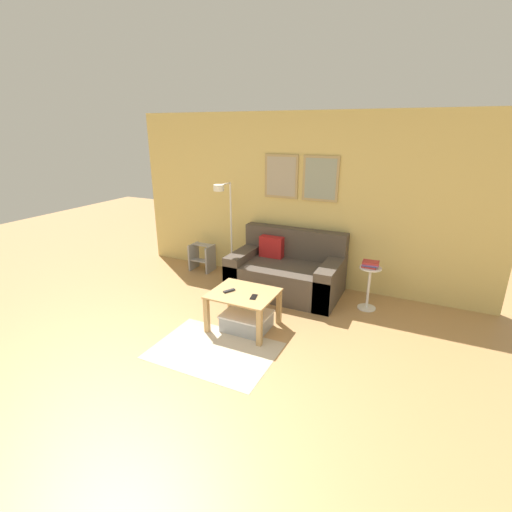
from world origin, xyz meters
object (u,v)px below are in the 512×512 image
book_stack (370,264)px  floor_lamp (226,220)px  side_table (369,284)px  remote_control (229,291)px  cell_phone (254,297)px  step_stool (202,257)px  couch (287,272)px  coffee_table (243,300)px  storage_bin (247,321)px

book_stack → floor_lamp: bearing=178.1°
side_table → remote_control: 1.89m
floor_lamp → cell_phone: size_ratio=11.00×
step_stool → floor_lamp: bearing=-16.1°
couch → book_stack: (1.18, -0.06, 0.33)m
book_stack → remote_control: 1.88m
couch → cell_phone: (0.09, -1.29, 0.17)m
couch → step_stool: size_ratio=3.51×
cell_phone → floor_lamp: bearing=118.9°
book_stack → step_stool: book_stack is taller
coffee_table → side_table: bearing=42.5°
floor_lamp → side_table: 2.31m
coffee_table → step_stool: (-1.53, 1.41, -0.13)m
coffee_table → cell_phone: cell_phone is taller
couch → coffee_table: (-0.08, -1.23, 0.07)m
coffee_table → floor_lamp: (-0.95, 1.24, 0.61)m
book_stack → coffee_table: bearing=-137.1°
couch → floor_lamp: 1.23m
coffee_table → book_stack: size_ratio=3.32×
floor_lamp → cell_phone: bearing=-49.5°
cell_phone → coffee_table: bearing=148.0°
side_table → couch: bearing=177.2°
storage_bin → remote_control: 0.43m
floor_lamp → book_stack: size_ratio=6.68×
cell_phone → step_stool: bearing=127.4°
remote_control → cell_phone: (0.33, -0.01, -0.01)m
floor_lamp → step_stool: size_ratio=3.42×
remote_control → side_table: bearing=69.6°
couch → cell_phone: couch is taller
couch → coffee_table: bearing=-93.7°
side_table → step_stool: (-2.80, 0.24, -0.11)m
storage_bin → cell_phone: bearing=-21.5°
book_stack → side_table: bearing=-14.8°
coffee_table → cell_phone: 0.20m
floor_lamp → step_stool: bearing=163.9°
storage_bin → floor_lamp: 1.83m
book_stack → step_stool: (-2.79, 0.24, -0.39)m
storage_bin → remote_control: bearing=-171.4°
floor_lamp → remote_control: size_ratio=10.26×
storage_bin → book_stack: 1.77m
coffee_table → floor_lamp: size_ratio=0.50×
floor_lamp → cell_phone: 1.79m
side_table → remote_control: (-1.44, -1.21, 0.12)m
floor_lamp → remote_control: floor_lamp is taller
book_stack → cell_phone: book_stack is taller
step_stool → coffee_table: bearing=-42.6°
floor_lamp → step_stool: floor_lamp is taller
step_stool → couch: bearing=-6.5°
side_table → step_stool: side_table is taller
couch → remote_control: couch is taller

